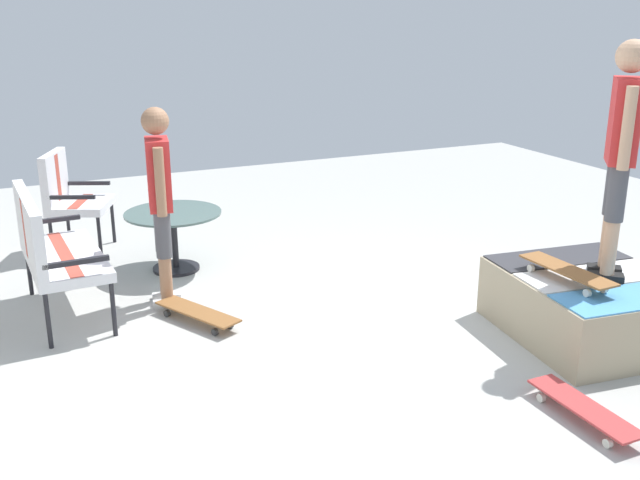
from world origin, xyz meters
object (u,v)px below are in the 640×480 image
at_px(patio_table, 174,229).
at_px(person_watching, 160,193).
at_px(skateboard_by_bench, 198,313).
at_px(patio_chair_near_house, 68,193).
at_px(skateboard_spare, 584,408).
at_px(person_skater, 622,143).
at_px(patio_bench, 48,244).
at_px(skateboard_on_ramp, 567,271).
at_px(skate_ramp, 593,305).

distance_m(patio_table, person_watching, 0.99).
bearing_deg(skateboard_by_bench, patio_chair_near_house, 16.61).
height_order(skateboard_by_bench, skateboard_spare, same).
bearing_deg(person_skater, patio_bench, 60.43).
bearing_deg(patio_bench, person_skater, -119.57).
bearing_deg(patio_table, skateboard_on_ramp, -141.19).
distance_m(skate_ramp, patio_table, 3.73).
bearing_deg(skateboard_by_bench, skate_ramp, -118.63).
bearing_deg(skate_ramp, patio_bench, 60.86).
relative_size(patio_table, skateboard_spare, 1.12).
bearing_deg(skateboard_by_bench, skateboard_spare, -143.72).
relative_size(person_skater, skateboard_on_ramp, 2.11).
bearing_deg(skate_ramp, patio_chair_near_house, 41.97).
bearing_deg(patio_bench, skate_ramp, -119.14).
bearing_deg(patio_table, skateboard_spare, -156.27).
bearing_deg(patio_bench, skateboard_by_bench, -120.45).
relative_size(patio_chair_near_house, person_watching, 0.62).
bearing_deg(patio_bench, skateboard_spare, -137.15).
bearing_deg(skateboard_on_ramp, patio_table, 38.81).
bearing_deg(skate_ramp, person_watching, 54.98).
bearing_deg(person_skater, skate_ramp, 28.22).
xyz_separation_m(person_watching, skateboard_on_ramp, (-1.99, -2.49, -0.38)).
height_order(skate_ramp, skateboard_on_ramp, skateboard_on_ramp).
xyz_separation_m(person_watching, person_skater, (-2.02, -2.83, 0.53)).
distance_m(skateboard_by_bench, skateboard_on_ramp, 2.83).
height_order(skateboard_spare, skateboard_on_ramp, skateboard_on_ramp).
relative_size(patio_chair_near_house, skateboard_on_ramp, 1.26).
relative_size(patio_table, skateboard_on_ramp, 1.11).
relative_size(patio_chair_near_house, person_skater, 0.60).
height_order(patio_chair_near_house, skateboard_on_ramp, patio_chair_near_house).
height_order(patio_chair_near_house, person_skater, person_skater).
bearing_deg(patio_bench, person_watching, -95.90).
distance_m(patio_chair_near_house, skateboard_by_bench, 2.42).
relative_size(person_skater, skateboard_by_bench, 2.12).
height_order(patio_bench, person_skater, person_skater).
distance_m(patio_bench, person_watching, 0.95).
bearing_deg(skateboard_spare, person_watching, 33.02).
height_order(patio_bench, patio_table, patio_bench).
xyz_separation_m(patio_bench, person_skater, (-2.11, -3.72, 0.87)).
height_order(skate_ramp, patio_chair_near_house, patio_chair_near_house).
distance_m(patio_table, skateboard_on_ramp, 3.54).
bearing_deg(skateboard_by_bench, person_watching, 14.17).
bearing_deg(skate_ramp, skateboard_spare, 134.59).
distance_m(skate_ramp, patio_chair_near_house, 5.03).
bearing_deg(skateboard_on_ramp, skate_ramp, -85.83).
height_order(person_watching, skateboard_on_ramp, person_watching).
bearing_deg(patio_chair_near_house, person_watching, -162.71).
bearing_deg(skateboard_spare, patio_chair_near_house, 27.54).
bearing_deg(patio_chair_near_house, person_skater, -138.19).
bearing_deg(person_watching, patio_chair_near_house, 17.29).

